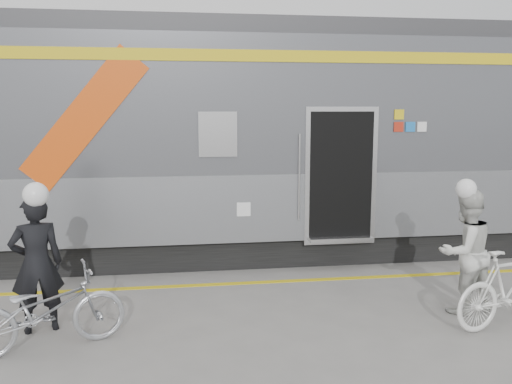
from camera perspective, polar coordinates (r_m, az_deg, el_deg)
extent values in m
plane|color=slate|center=(6.48, 4.40, -15.40)|extent=(90.00, 90.00, 0.00)
cube|color=black|center=(10.26, -5.66, -4.75)|extent=(24.00, 2.70, 0.50)
cube|color=#9EA0A5|center=(10.10, -5.73, -0.34)|extent=(24.00, 3.00, 1.10)
cube|color=#5C5E64|center=(9.97, -5.88, 9.06)|extent=(24.00, 3.00, 2.20)
cube|color=#38383A|center=(10.05, -6.00, 16.21)|extent=(24.00, 2.64, 0.30)
cube|color=gold|center=(8.50, -5.52, 14.17)|extent=(24.00, 0.02, 0.18)
cube|color=#DA490C|center=(8.56, -17.64, 7.39)|extent=(1.96, 0.01, 2.19)
cube|color=black|center=(8.48, -4.04, 6.08)|extent=(0.55, 0.02, 0.65)
cube|color=black|center=(9.12, 8.55, 1.78)|extent=(1.05, 0.45, 2.10)
cube|color=silver|center=(8.92, 8.94, 1.61)|extent=(1.20, 0.02, 2.25)
cylinder|color=silver|center=(8.72, 4.58, 1.53)|extent=(0.04, 0.04, 1.40)
cube|color=silver|center=(9.07, 8.86, -4.89)|extent=(1.05, 0.25, 0.06)
cube|color=gold|center=(9.17, 14.84, 7.90)|extent=(0.16, 0.01, 0.16)
cube|color=#A92513|center=(9.18, 14.79, 6.65)|extent=(0.16, 0.01, 0.16)
cube|color=#1C6AB6|center=(9.25, 15.93, 6.62)|extent=(0.16, 0.01, 0.16)
cube|color=silver|center=(9.34, 17.06, 6.59)|extent=(0.16, 0.01, 0.16)
cube|color=silver|center=(8.66, -1.31, -1.85)|extent=(0.22, 0.01, 0.22)
cube|color=gold|center=(8.45, 1.18, -9.45)|extent=(24.00, 0.12, 0.01)
imported|color=black|center=(6.97, -22.10, -7.04)|extent=(0.70, 0.57, 1.66)
imported|color=#B3B5BB|center=(6.53, -21.32, -11.51)|extent=(1.84, 1.14, 0.91)
imported|color=silver|center=(7.58, 21.13, -5.87)|extent=(0.92, 0.79, 1.62)
imported|color=white|center=(7.37, 25.16, -9.12)|extent=(1.70, 0.86, 0.98)
sphere|color=white|center=(6.78, -22.58, 0.89)|extent=(0.29, 0.29, 0.29)
sphere|color=white|center=(7.41, 21.54, 1.17)|extent=(0.26, 0.26, 0.26)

